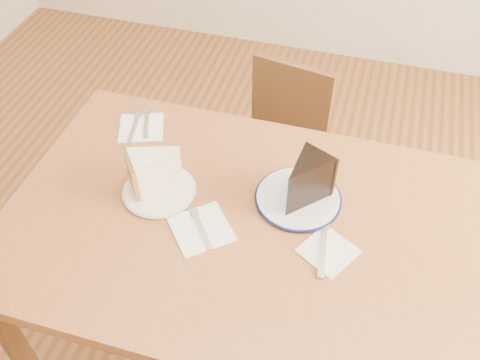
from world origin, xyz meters
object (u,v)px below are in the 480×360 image
object	(u,v)px
plate_navy	(298,198)
carrot_cake	(158,169)
chair_far	(276,153)
chocolate_cake	(303,185)
plate_cream	(159,191)
table	(239,244)

from	to	relation	value
plate_navy	carrot_cake	xyz separation A→B (m)	(-0.37, -0.05, 0.06)
chair_far	chocolate_cake	xyz separation A→B (m)	(0.18, -0.53, 0.41)
plate_cream	plate_navy	xyz separation A→B (m)	(0.36, 0.08, 0.00)
plate_navy	carrot_cake	bearing A→B (deg)	-171.88
plate_navy	chocolate_cake	xyz separation A→B (m)	(0.01, -0.01, 0.07)
chair_far	plate_cream	distance (m)	0.71
chair_far	carrot_cake	world-z (taller)	carrot_cake
carrot_cake	chair_far	bearing A→B (deg)	122.50
table	plate_navy	distance (m)	0.20
carrot_cake	chocolate_cake	xyz separation A→B (m)	(0.38, 0.04, 0.01)
plate_cream	carrot_cake	distance (m)	0.06
chocolate_cake	table	bearing A→B (deg)	60.28
plate_cream	plate_navy	world-z (taller)	same
chocolate_cake	chair_far	bearing A→B (deg)	-46.80
chair_far	carrot_cake	size ratio (longest dim) A/B	5.77
chocolate_cake	plate_cream	bearing A→B (deg)	34.67
plate_navy	carrot_cake	world-z (taller)	carrot_cake
table	chair_far	bearing A→B (deg)	93.37
table	chocolate_cake	world-z (taller)	chocolate_cake
plate_cream	carrot_cake	size ratio (longest dim) A/B	1.46
carrot_cake	plate_navy	bearing A→B (deg)	60.11
chair_far	chocolate_cake	bearing A→B (deg)	119.39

